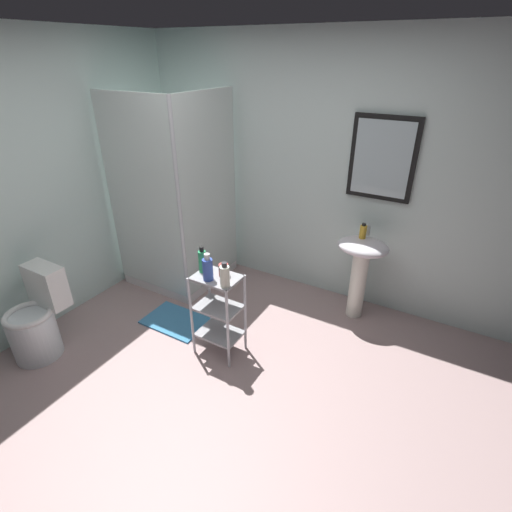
% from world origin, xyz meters
% --- Properties ---
extents(ground_plane, '(4.20, 4.20, 0.02)m').
position_xyz_m(ground_plane, '(0.00, 0.00, -0.01)').
color(ground_plane, '#A68A89').
extents(wall_back, '(4.20, 0.14, 2.50)m').
position_xyz_m(wall_back, '(0.01, 1.85, 1.25)').
color(wall_back, silver).
rests_on(wall_back, ground_plane).
extents(wall_left, '(0.10, 4.20, 2.50)m').
position_xyz_m(wall_left, '(-1.85, 0.00, 1.25)').
color(wall_left, silver).
rests_on(wall_left, ground_plane).
extents(shower_stall, '(0.92, 0.92, 2.00)m').
position_xyz_m(shower_stall, '(-1.19, 1.19, 0.46)').
color(shower_stall, white).
rests_on(shower_stall, ground_plane).
extents(pedestal_sink, '(0.46, 0.37, 0.81)m').
position_xyz_m(pedestal_sink, '(0.66, 1.52, 0.58)').
color(pedestal_sink, white).
rests_on(pedestal_sink, ground_plane).
extents(sink_faucet, '(0.03, 0.03, 0.10)m').
position_xyz_m(sink_faucet, '(0.66, 1.64, 0.86)').
color(sink_faucet, silver).
rests_on(sink_faucet, pedestal_sink).
extents(toilet, '(0.37, 0.49, 0.76)m').
position_xyz_m(toilet, '(-1.48, -0.32, 0.31)').
color(toilet, white).
rests_on(toilet, ground_plane).
extents(storage_cart, '(0.38, 0.28, 0.74)m').
position_xyz_m(storage_cart, '(-0.18, 0.44, 0.44)').
color(storage_cart, silver).
rests_on(storage_cart, ground_plane).
extents(hand_soap_bottle, '(0.06, 0.06, 0.14)m').
position_xyz_m(hand_soap_bottle, '(0.64, 1.56, 0.87)').
color(hand_soap_bottle, gold).
rests_on(hand_soap_bottle, pedestal_sink).
extents(body_wash_bottle_green, '(0.06, 0.06, 0.22)m').
position_xyz_m(body_wash_bottle_green, '(-0.32, 0.45, 0.84)').
color(body_wash_bottle_green, '#2B9C60').
rests_on(body_wash_bottle_green, storage_cart).
extents(shampoo_bottle_blue, '(0.08, 0.08, 0.22)m').
position_xyz_m(shampoo_bottle_blue, '(-0.21, 0.37, 0.84)').
color(shampoo_bottle_blue, '#3451B4').
rests_on(shampoo_bottle_blue, storage_cart).
extents(lotion_bottle_white, '(0.07, 0.07, 0.20)m').
position_xyz_m(lotion_bottle_white, '(-0.04, 0.36, 0.83)').
color(lotion_bottle_white, white).
rests_on(lotion_bottle_white, storage_cart).
extents(rinse_cup, '(0.08, 0.08, 0.10)m').
position_xyz_m(rinse_cup, '(-0.14, 0.49, 0.79)').
color(rinse_cup, '#B24742').
rests_on(rinse_cup, storage_cart).
extents(bath_mat, '(0.60, 0.40, 0.02)m').
position_xyz_m(bath_mat, '(-0.77, 0.55, 0.01)').
color(bath_mat, teal).
rests_on(bath_mat, ground_plane).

